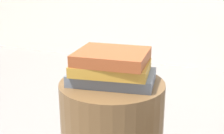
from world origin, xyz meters
TOP-DOWN VIEW (x-y plane):
  - book_slate at (0.00, 0.00)m, footprint 0.30×0.20m
  - book_ochre at (0.00, -0.01)m, footprint 0.27×0.21m
  - book_rust at (0.00, 0.00)m, footprint 0.25×0.22m

SIDE VIEW (x-z plane):
  - book_slate at x=0.00m, z-range 0.54..0.58m
  - book_ochre at x=0.00m, z-range 0.58..0.62m
  - book_rust at x=0.00m, z-range 0.62..0.65m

